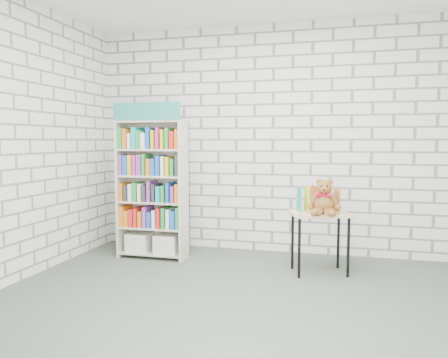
# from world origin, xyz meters

# --- Properties ---
(ground) EXTENTS (4.50, 4.50, 0.00)m
(ground) POSITION_xyz_m (0.00, 0.00, 0.00)
(ground) COLOR #444E42
(ground) RESTS_ON ground
(room_shell) EXTENTS (4.52, 4.02, 2.81)m
(room_shell) POSITION_xyz_m (0.00, 0.00, 1.78)
(room_shell) COLOR silver
(room_shell) RESTS_ON ground
(bookshelf) EXTENTS (0.81, 0.32, 1.82)m
(bookshelf) POSITION_xyz_m (-1.33, 1.36, 0.83)
(bookshelf) COLOR beige
(bookshelf) RESTS_ON ground
(display_table) EXTENTS (0.69, 0.58, 0.64)m
(display_table) POSITION_xyz_m (0.62, 1.21, 0.55)
(display_table) COLOR #DDBE84
(display_table) RESTS_ON ground
(table_books) EXTENTS (0.45, 0.30, 0.25)m
(table_books) POSITION_xyz_m (0.59, 1.31, 0.77)
(table_books) COLOR teal
(table_books) RESTS_ON display_table
(teddy_bear) EXTENTS (0.34, 0.31, 0.36)m
(teddy_bear) POSITION_xyz_m (0.66, 1.13, 0.79)
(teddy_bear) COLOR brown
(teddy_bear) RESTS_ON display_table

